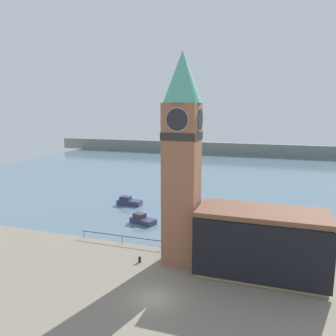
{
  "coord_description": "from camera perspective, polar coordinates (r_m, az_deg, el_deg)",
  "views": [
    {
      "loc": [
        10.84,
        -28.09,
        18.64
      ],
      "look_at": [
        -0.74,
        6.72,
        12.16
      ],
      "focal_mm": 35.0,
      "sensor_mm": 36.0,
      "label": 1
    }
  ],
  "objects": [
    {
      "name": "mooring_bollard_near",
      "position": [
        42.36,
        -4.95,
        -15.51
      ],
      "size": [
        0.37,
        0.37,
        0.78
      ],
      "color": "black",
      "rests_on": "ground_plane"
    },
    {
      "name": "boat_far",
      "position": [
        66.21,
        -6.84,
        -5.84
      ],
      "size": [
        4.81,
        2.08,
        1.69
      ],
      "rotation": [
        0.0,
        0.0,
        -0.0
      ],
      "color": "#333856",
      "rests_on": "water"
    },
    {
      "name": "boat_near",
      "position": [
        55.59,
        -4.5,
        -8.95
      ],
      "size": [
        4.76,
        3.25,
        1.63
      ],
      "rotation": [
        0.0,
        0.0,
        -0.31
      ],
      "color": "#333856",
      "rests_on": "water"
    },
    {
      "name": "pier_railing",
      "position": [
        47.91,
        -8.01,
        -11.74
      ],
      "size": [
        13.09,
        0.08,
        1.09
      ],
      "color": "#232328",
      "rests_on": "ground_plane"
    },
    {
      "name": "pier_building",
      "position": [
        39.43,
        15.85,
        -12.44
      ],
      "size": [
        14.4,
        6.56,
        7.64
      ],
      "color": "tan",
      "rests_on": "ground_plane"
    },
    {
      "name": "clock_tower",
      "position": [
        38.87,
        2.45,
        2.34
      ],
      "size": [
        4.56,
        4.56,
        25.34
      ],
      "color": "#935B42",
      "rests_on": "ground_plane"
    },
    {
      "name": "far_shoreline",
      "position": [
        141.33,
        13.9,
        3.16
      ],
      "size": [
        180.0,
        3.0,
        5.0
      ],
      "color": "gray",
      "rests_on": "water"
    },
    {
      "name": "ground_plane",
      "position": [
        35.42,
        -2.48,
        -21.76
      ],
      "size": [
        160.0,
        160.0,
        0.0
      ],
      "primitive_type": "plane",
      "color": "gray"
    },
    {
      "name": "water",
      "position": [
        102.29,
        12.0,
        -0.71
      ],
      "size": [
        160.0,
        120.0,
        0.0
      ],
      "color": "slate",
      "rests_on": "ground_plane"
    }
  ]
}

